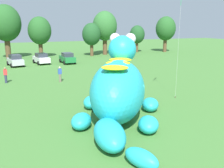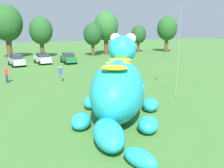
{
  "view_description": "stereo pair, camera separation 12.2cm",
  "coord_description": "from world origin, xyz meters",
  "px_view_note": "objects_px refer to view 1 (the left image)",
  "views": [
    {
      "loc": [
        -7.03,
        -14.38,
        6.17
      ],
      "look_at": [
        -0.56,
        1.17,
        2.18
      ],
      "focal_mm": 40.44,
      "sensor_mm": 36.0,
      "label": 1
    },
    {
      "loc": [
        -6.91,
        -14.43,
        6.17
      ],
      "look_at": [
        -0.56,
        1.17,
        2.18
      ],
      "focal_mm": 40.44,
      "sensor_mm": 36.0,
      "label": 2
    }
  ],
  "objects_px": {
    "car_white": "(41,58)",
    "car_silver": "(15,60)",
    "car_green": "(67,58)",
    "spectator_by_cars": "(6,75)",
    "giant_inflatable_creature": "(118,90)",
    "spectator_mid_field": "(60,74)"
  },
  "relations": [
    {
      "from": "car_silver",
      "to": "car_green",
      "type": "distance_m",
      "value": 7.93
    },
    {
      "from": "car_silver",
      "to": "spectator_by_cars",
      "type": "bearing_deg",
      "value": -96.78
    },
    {
      "from": "giant_inflatable_creature",
      "to": "spectator_by_cars",
      "type": "xyz_separation_m",
      "value": [
        -6.86,
        14.38,
        -1.17
      ]
    },
    {
      "from": "car_green",
      "to": "spectator_mid_field",
      "type": "distance_m",
      "value": 13.81
    },
    {
      "from": "spectator_mid_field",
      "to": "spectator_by_cars",
      "type": "relative_size",
      "value": 1.0
    },
    {
      "from": "car_green",
      "to": "spectator_mid_field",
      "type": "relative_size",
      "value": 2.45
    },
    {
      "from": "giant_inflatable_creature",
      "to": "spectator_by_cars",
      "type": "height_order",
      "value": "giant_inflatable_creature"
    },
    {
      "from": "car_white",
      "to": "spectator_mid_field",
      "type": "relative_size",
      "value": 2.53
    },
    {
      "from": "car_white",
      "to": "giant_inflatable_creature",
      "type": "bearing_deg",
      "value": -86.75
    },
    {
      "from": "giant_inflatable_creature",
      "to": "car_silver",
      "type": "bearing_deg",
      "value": 101.82
    },
    {
      "from": "spectator_mid_field",
      "to": "spectator_by_cars",
      "type": "bearing_deg",
      "value": 162.42
    },
    {
      "from": "car_white",
      "to": "car_silver",
      "type": "bearing_deg",
      "value": -168.6
    },
    {
      "from": "spectator_mid_field",
      "to": "car_silver",
      "type": "bearing_deg",
      "value": 106.98
    },
    {
      "from": "giant_inflatable_creature",
      "to": "spectator_mid_field",
      "type": "bearing_deg",
      "value": 96.1
    },
    {
      "from": "car_green",
      "to": "spectator_by_cars",
      "type": "xyz_separation_m",
      "value": [
        -9.32,
        -11.53,
        -0.01
      ]
    },
    {
      "from": "car_green",
      "to": "car_silver",
      "type": "bearing_deg",
      "value": 178.53
    },
    {
      "from": "car_green",
      "to": "spectator_by_cars",
      "type": "distance_m",
      "value": 14.82
    },
    {
      "from": "car_silver",
      "to": "spectator_by_cars",
      "type": "distance_m",
      "value": 11.81
    },
    {
      "from": "car_silver",
      "to": "car_white",
      "type": "xyz_separation_m",
      "value": [
        3.94,
        0.79,
        0.0
      ]
    },
    {
      "from": "car_green",
      "to": "spectator_by_cars",
      "type": "height_order",
      "value": "car_green"
    },
    {
      "from": "giant_inflatable_creature",
      "to": "car_green",
      "type": "xyz_separation_m",
      "value": [
        2.46,
        25.9,
        -1.17
      ]
    },
    {
      "from": "spectator_mid_field",
      "to": "spectator_by_cars",
      "type": "distance_m",
      "value": 5.78
    }
  ]
}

